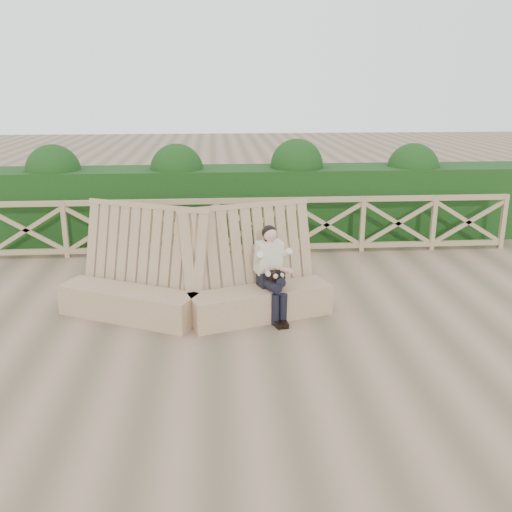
{
  "coord_description": "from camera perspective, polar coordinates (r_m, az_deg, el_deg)",
  "views": [
    {
      "loc": [
        -0.73,
        -7.17,
        3.25
      ],
      "look_at": [
        -0.17,
        0.4,
        0.9
      ],
      "focal_mm": 40.0,
      "sensor_mm": 36.0,
      "label": 1
    }
  ],
  "objects": [
    {
      "name": "ground",
      "position": [
        7.91,
        1.48,
        -7.07
      ],
      "size": [
        60.0,
        60.0,
        0.0
      ],
      "primitive_type": "plane",
      "color": "brown",
      "rests_on": "ground"
    },
    {
      "name": "hedge",
      "position": [
        12.16,
        -0.68,
        5.31
      ],
      "size": [
        12.0,
        1.2,
        1.5
      ],
      "primitive_type": "cube",
      "color": "black",
      "rests_on": "ground"
    },
    {
      "name": "bench",
      "position": [
        8.17,
        -6.14,
        -3.39
      ],
      "size": [
        3.94,
        1.57,
        1.57
      ],
      "rotation": [
        0.0,
        0.0,
        -0.14
      ],
      "color": "#8A6A4E",
      "rests_on": "ground"
    },
    {
      "name": "woman",
      "position": [
        8.02,
        1.58,
        -1.27
      ],
      "size": [
        0.48,
        0.82,
        1.31
      ],
      "rotation": [
        0.0,
        0.0,
        0.33
      ],
      "color": "black",
      "rests_on": "ground"
    },
    {
      "name": "guardrail",
      "position": [
        11.03,
        -0.29,
        3.04
      ],
      "size": [
        10.1,
        0.09,
        1.1
      ],
      "color": "#8D7652",
      "rests_on": "ground"
    }
  ]
}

